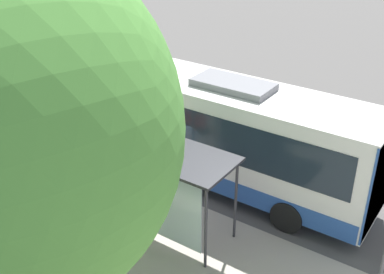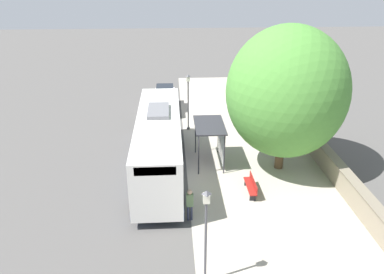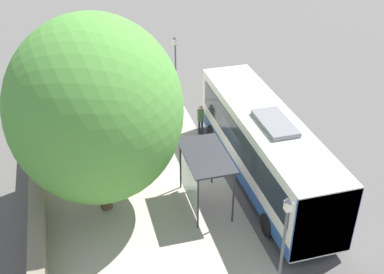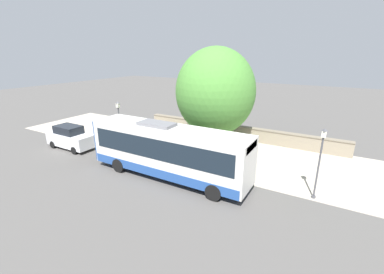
{
  "view_description": "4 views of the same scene",
  "coord_description": "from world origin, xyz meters",
  "px_view_note": "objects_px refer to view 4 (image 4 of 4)",
  "views": [
    {
      "loc": [
        -10.43,
        -8.69,
        9.06
      ],
      "look_at": [
        0.9,
        -0.86,
        1.81
      ],
      "focal_mm": 45.0,
      "sensor_mm": 36.0,
      "label": 1
    },
    {
      "loc": [
        0.8,
        18.99,
        11.38
      ],
      "look_at": [
        -0.32,
        -0.88,
        2.33
      ],
      "focal_mm": 35.0,
      "sensor_mm": 36.0,
      "label": 2
    },
    {
      "loc": [
        -6.5,
        -18.0,
        13.77
      ],
      "look_at": [
        -1.37,
        0.53,
        2.0
      ],
      "focal_mm": 45.0,
      "sensor_mm": 36.0,
      "label": 3
    },
    {
      "loc": [
        14.65,
        8.33,
        8.11
      ],
      "look_at": [
        -0.94,
        -0.67,
        2.2
      ],
      "focal_mm": 24.0,
      "sensor_mm": 36.0,
      "label": 4
    }
  ],
  "objects_px": {
    "street_lamp_near": "(320,158)",
    "parked_car_behind_bus": "(70,137)",
    "bus_shelter": "(182,132)",
    "shade_tree": "(215,92)",
    "bus": "(168,150)",
    "pedestrian": "(246,170)",
    "street_lamp_far": "(119,122)",
    "bench": "(233,154)"
  },
  "relations": [
    {
      "from": "bench",
      "to": "pedestrian",
      "type": "bearing_deg",
      "value": 32.52
    },
    {
      "from": "street_lamp_near",
      "to": "parked_car_behind_bus",
      "type": "xyz_separation_m",
      "value": [
        1.72,
        -19.68,
        -1.54
      ]
    },
    {
      "from": "pedestrian",
      "to": "parked_car_behind_bus",
      "type": "distance_m",
      "value": 15.71
    },
    {
      "from": "pedestrian",
      "to": "bench",
      "type": "xyz_separation_m",
      "value": [
        -3.48,
        -2.22,
        -0.54
      ]
    },
    {
      "from": "bus_shelter",
      "to": "pedestrian",
      "type": "distance_m",
      "value": 6.23
    },
    {
      "from": "shade_tree",
      "to": "street_lamp_near",
      "type": "bearing_deg",
      "value": 59.11
    },
    {
      "from": "bench",
      "to": "street_lamp_far",
      "type": "distance_m",
      "value": 9.81
    },
    {
      "from": "bus",
      "to": "shade_tree",
      "type": "bearing_deg",
      "value": -179.77
    },
    {
      "from": "bus_shelter",
      "to": "street_lamp_far",
      "type": "distance_m",
      "value": 5.59
    },
    {
      "from": "street_lamp_far",
      "to": "parked_car_behind_bus",
      "type": "bearing_deg",
      "value": -67.48
    },
    {
      "from": "bus",
      "to": "bus_shelter",
      "type": "xyz_separation_m",
      "value": [
        -3.25,
        -0.94,
        0.27
      ]
    },
    {
      "from": "street_lamp_far",
      "to": "bus_shelter",
      "type": "bearing_deg",
      "value": 102.61
    },
    {
      "from": "bus",
      "to": "street_lamp_far",
      "type": "relative_size",
      "value": 2.62
    },
    {
      "from": "bus_shelter",
      "to": "parked_car_behind_bus",
      "type": "distance_m",
      "value": 10.3
    },
    {
      "from": "bench",
      "to": "shade_tree",
      "type": "relative_size",
      "value": 0.22
    },
    {
      "from": "bus",
      "to": "pedestrian",
      "type": "height_order",
      "value": "bus"
    },
    {
      "from": "street_lamp_far",
      "to": "shade_tree",
      "type": "bearing_deg",
      "value": 129.92
    },
    {
      "from": "bench",
      "to": "shade_tree",
      "type": "height_order",
      "value": "shade_tree"
    },
    {
      "from": "bus",
      "to": "parked_car_behind_bus",
      "type": "bearing_deg",
      "value": -91.24
    },
    {
      "from": "street_lamp_near",
      "to": "parked_car_behind_bus",
      "type": "bearing_deg",
      "value": -85.0
    },
    {
      "from": "bench",
      "to": "street_lamp_near",
      "type": "xyz_separation_m",
      "value": [
        3.09,
        6.24,
        2.05
      ]
    },
    {
      "from": "street_lamp_near",
      "to": "parked_car_behind_bus",
      "type": "height_order",
      "value": "street_lamp_near"
    },
    {
      "from": "bus_shelter",
      "to": "bench",
      "type": "relative_size",
      "value": 1.67
    },
    {
      "from": "shade_tree",
      "to": "street_lamp_far",
      "type": "bearing_deg",
      "value": -50.08
    },
    {
      "from": "pedestrian",
      "to": "shade_tree",
      "type": "height_order",
      "value": "shade_tree"
    },
    {
      "from": "bus_shelter",
      "to": "parked_car_behind_bus",
      "type": "height_order",
      "value": "bus_shelter"
    },
    {
      "from": "bus",
      "to": "street_lamp_near",
      "type": "xyz_separation_m",
      "value": [
        -1.96,
        8.97,
        0.6
      ]
    },
    {
      "from": "street_lamp_far",
      "to": "parked_car_behind_bus",
      "type": "distance_m",
      "value": 4.95
    },
    {
      "from": "bus_shelter",
      "to": "shade_tree",
      "type": "relative_size",
      "value": 0.37
    },
    {
      "from": "street_lamp_near",
      "to": "parked_car_behind_bus",
      "type": "relative_size",
      "value": 0.94
    },
    {
      "from": "bus",
      "to": "bus_shelter",
      "type": "bearing_deg",
      "value": -163.93
    },
    {
      "from": "bench",
      "to": "street_lamp_far",
      "type": "height_order",
      "value": "street_lamp_far"
    },
    {
      "from": "bench",
      "to": "street_lamp_far",
      "type": "xyz_separation_m",
      "value": [
        3.02,
        -9.1,
        2.07
      ]
    },
    {
      "from": "street_lamp_far",
      "to": "shade_tree",
      "type": "relative_size",
      "value": 0.5
    },
    {
      "from": "pedestrian",
      "to": "shade_tree",
      "type": "distance_m",
      "value": 8.54
    },
    {
      "from": "pedestrian",
      "to": "street_lamp_far",
      "type": "xyz_separation_m",
      "value": [
        -0.46,
        -11.32,
        1.53
      ]
    },
    {
      "from": "street_lamp_near",
      "to": "street_lamp_far",
      "type": "height_order",
      "value": "street_lamp_far"
    },
    {
      "from": "bus",
      "to": "bench",
      "type": "bearing_deg",
      "value": 151.61
    },
    {
      "from": "bus_shelter",
      "to": "pedestrian",
      "type": "xyz_separation_m",
      "value": [
        1.68,
        5.88,
        -1.17
      ]
    },
    {
      "from": "street_lamp_far",
      "to": "bench",
      "type": "bearing_deg",
      "value": 108.34
    },
    {
      "from": "pedestrian",
      "to": "shade_tree",
      "type": "relative_size",
      "value": 0.2
    },
    {
      "from": "bus",
      "to": "street_lamp_far",
      "type": "xyz_separation_m",
      "value": [
        -2.03,
        -6.38,
        0.62
      ]
    }
  ]
}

